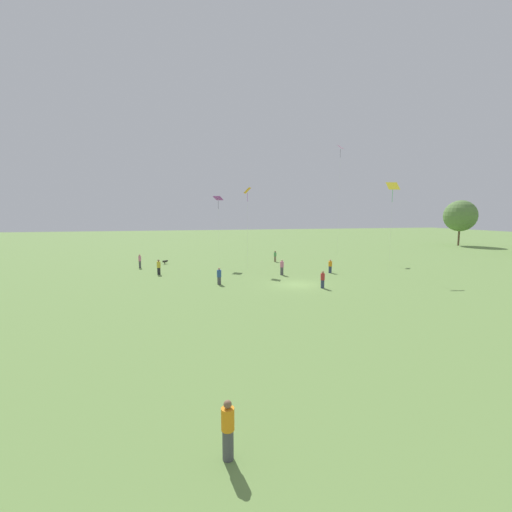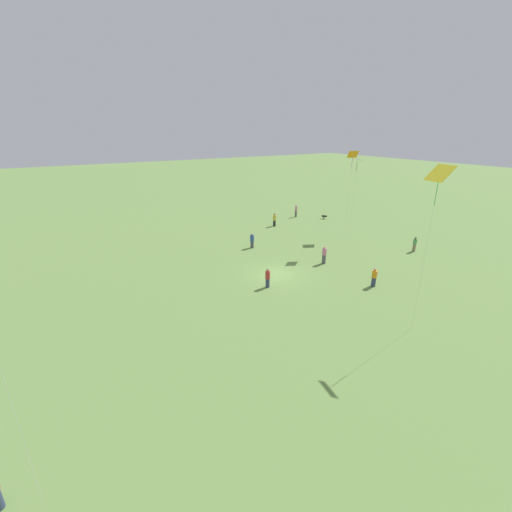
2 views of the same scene
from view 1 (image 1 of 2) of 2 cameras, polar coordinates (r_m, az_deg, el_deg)
ground_plane at (r=34.93m, az=6.93°, el=-4.75°), size 240.00×240.00×0.00m
tree_0 at (r=89.55m, az=30.90°, el=5.77°), size 6.92×6.92×10.14m
person_0 at (r=11.10m, az=-4.71°, el=-26.93°), size 0.52×0.52×1.82m
person_1 at (r=33.50m, az=11.04°, el=-3.89°), size 0.55×0.55×1.68m
person_2 at (r=50.99m, az=3.20°, el=-0.06°), size 0.53×0.53×1.64m
person_3 at (r=40.02m, az=4.34°, el=-1.90°), size 0.56×0.56×1.82m
person_4 at (r=41.74m, az=-15.91°, el=-1.81°), size 0.57×0.57×1.79m
person_5 at (r=34.84m, az=-6.16°, el=-3.37°), size 0.62×0.62×1.71m
person_6 at (r=47.58m, az=-18.80°, el=-0.80°), size 0.48×0.48×1.83m
person_8 at (r=42.36m, az=12.26°, el=-1.68°), size 0.46×0.46×1.64m
kite_0 at (r=47.99m, az=-6.33°, el=9.30°), size 1.52×1.54×9.52m
kite_1 at (r=44.39m, az=-1.45°, el=10.48°), size 1.26×1.14×10.45m
kite_3 at (r=60.92m, az=13.89°, el=16.56°), size 1.48×1.48×18.44m
kite_5 at (r=42.30m, az=21.84°, el=10.50°), size 1.21×1.46×10.69m
dog_0 at (r=50.32m, az=-14.88°, el=-0.87°), size 0.58×0.76×0.56m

